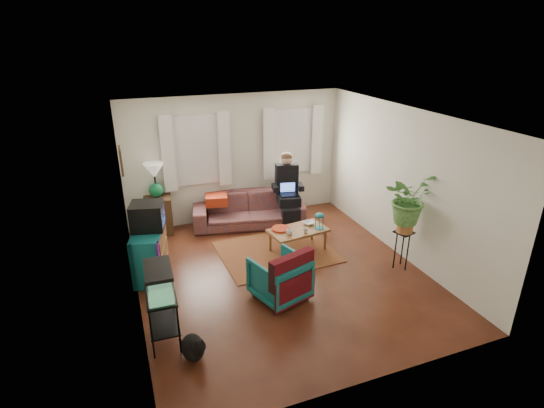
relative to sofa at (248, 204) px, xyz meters
name	(u,v)px	position (x,y,z in m)	size (l,w,h in m)	color
floor	(281,274)	(-0.11, -2.05, -0.44)	(4.50, 5.00, 0.01)	#4F2B14
ceiling	(282,117)	(-0.11, -2.05, 2.16)	(4.50, 5.00, 0.01)	white
wall_back	(236,158)	(-0.11, 0.45, 0.86)	(4.50, 0.01, 2.60)	silver
wall_front	(372,287)	(-0.11, -4.55, 0.86)	(4.50, 0.01, 2.60)	silver
wall_left	(128,223)	(-2.36, -2.05, 0.86)	(0.01, 5.00, 2.60)	silver
wall_right	(403,184)	(2.14, -2.05, 0.86)	(0.01, 5.00, 2.60)	silver
window_left	(196,150)	(-0.91, 0.43, 1.11)	(1.08, 0.04, 1.38)	white
window_right	(292,141)	(1.14, 0.43, 1.11)	(1.08, 0.04, 1.38)	white
curtains_left	(197,152)	(-0.91, 0.35, 1.11)	(1.36, 0.06, 1.50)	white
curtains_right	(294,142)	(1.14, 0.35, 1.11)	(1.36, 0.06, 1.50)	white
picture_frame	(122,161)	(-2.33, -1.20, 1.51)	(0.04, 0.32, 0.40)	#3D2616
area_rug	(276,252)	(0.09, -1.33, -0.43)	(2.00, 1.60, 0.01)	maroon
sofa	(248,204)	(0.00, 0.00, 0.00)	(2.24, 0.88, 0.88)	brown
seated_person	(287,192)	(0.79, -0.17, 0.23)	(0.56, 0.69, 1.33)	black
side_table	(159,214)	(-1.76, 0.29, -0.06)	(0.51, 0.51, 0.75)	#412B18
table_lamp	(155,181)	(-1.76, 0.29, 0.63)	(0.38, 0.38, 0.68)	white
dresser	(150,253)	(-2.10, -1.32, -0.03)	(0.45, 0.90, 0.81)	#115C69
crt_tv	(147,216)	(-2.06, -1.24, 0.58)	(0.49, 0.45, 0.43)	black
aquarium_stand	(163,318)	(-2.11, -3.02, -0.08)	(0.36, 0.64, 0.72)	black
aquarium	(159,281)	(-2.11, -3.02, 0.47)	(0.32, 0.59, 0.38)	#7FD899
black_cat	(193,345)	(-1.84, -3.45, -0.26)	(0.28, 0.42, 0.36)	black
armchair	(280,276)	(-0.37, -2.64, -0.07)	(0.72, 0.68, 0.74)	#136173
serape_throw	(293,275)	(-0.28, -2.91, 0.09)	(0.74, 0.17, 0.61)	#9E0A0A
coffee_table	(298,240)	(0.48, -1.41, -0.22)	(1.03, 0.56, 0.43)	brown
cup_a	(290,232)	(0.26, -1.54, 0.04)	(0.12, 0.12, 0.09)	white
cup_b	(306,230)	(0.55, -1.57, 0.03)	(0.09, 0.09, 0.09)	beige
bowl	(309,223)	(0.75, -1.28, 0.02)	(0.20, 0.20, 0.05)	white
snack_tray	(281,229)	(0.18, -1.31, 0.01)	(0.32, 0.32, 0.04)	#B21414
birdcage	(319,221)	(0.85, -1.51, 0.14)	(0.17, 0.17, 0.30)	#115B6B
plant_stand	(402,250)	(1.86, -2.57, -0.10)	(0.28, 0.28, 0.67)	black
potted_plant	(408,206)	(1.86, -2.57, 0.70)	(0.77, 0.66, 0.85)	#599947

